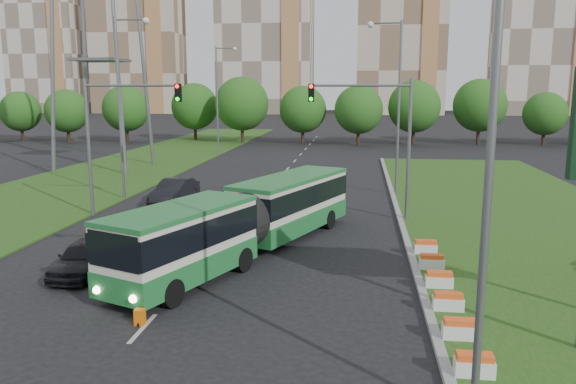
# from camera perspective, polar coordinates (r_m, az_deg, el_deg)

# --- Properties ---
(ground) EXTENTS (360.00, 360.00, 0.00)m
(ground) POSITION_cam_1_polar(r_m,az_deg,el_deg) (23.37, -2.09, -8.08)
(ground) COLOR black
(ground) RESTS_ON ground
(grass_median) EXTENTS (14.00, 60.00, 0.15)m
(grass_median) POSITION_cam_1_polar(r_m,az_deg,el_deg) (32.15, 24.02, -3.69)
(grass_median) COLOR #244914
(grass_median) RESTS_ON ground
(median_kerb) EXTENTS (0.30, 60.00, 0.18)m
(median_kerb) POSITION_cam_1_polar(r_m,az_deg,el_deg) (30.84, 11.55, -3.52)
(median_kerb) COLOR gray
(median_kerb) RESTS_ON ground
(left_verge) EXTENTS (12.00, 110.00, 0.10)m
(left_verge) POSITION_cam_1_polar(r_m,az_deg,el_deg) (52.13, -17.36, 1.84)
(left_verge) COLOR #244914
(left_verge) RESTS_ON ground
(lane_markings) EXTENTS (0.20, 100.00, 0.01)m
(lane_markings) POSITION_cam_1_polar(r_m,az_deg,el_deg) (43.02, -1.73, 0.51)
(lane_markings) COLOR #ADACA6
(lane_markings) RESTS_ON ground
(flower_planters) EXTENTS (1.10, 11.50, 0.60)m
(flower_planters) POSITION_cam_1_polar(r_m,az_deg,el_deg) (20.80, 15.51, -9.53)
(flower_planters) COLOR white
(flower_planters) RESTS_ON grass_median
(traffic_mast_median) EXTENTS (5.76, 0.32, 8.00)m
(traffic_mast_median) POSITION_cam_1_polar(r_m,az_deg,el_deg) (31.95, 9.35, 6.59)
(traffic_mast_median) COLOR slate
(traffic_mast_median) RESTS_ON ground
(traffic_mast_left) EXTENTS (5.76, 0.32, 8.00)m
(traffic_mast_left) POSITION_cam_1_polar(r_m,az_deg,el_deg) (33.95, -17.25, 6.49)
(traffic_mast_left) COLOR slate
(traffic_mast_left) RESTS_ON ground
(street_lamps) EXTENTS (36.00, 60.00, 12.00)m
(street_lamps) POSITION_cam_1_polar(r_m,az_deg,el_deg) (32.57, -4.55, 7.92)
(street_lamps) COLOR slate
(street_lamps) RESTS_ON ground
(tree_line) EXTENTS (120.00, 8.00, 9.00)m
(tree_line) POSITION_cam_1_polar(r_m,az_deg,el_deg) (77.18, 12.09, 8.05)
(tree_line) COLOR #205215
(tree_line) RESTS_ON ground
(apartment_tower_west) EXTENTS (26.00, 15.00, 48.00)m
(apartment_tower_west) POSITION_cam_1_polar(r_m,az_deg,el_deg) (185.80, -15.01, 15.22)
(apartment_tower_west) COLOR beige
(apartment_tower_west) RESTS_ON ground
(apartment_tower_cwest) EXTENTS (28.00, 15.00, 52.00)m
(apartment_tower_cwest) POSITION_cam_1_polar(r_m,az_deg,el_deg) (175.21, -2.30, 16.53)
(apartment_tower_cwest) COLOR beige
(apartment_tower_cwest) RESTS_ON ground
(apartment_tower_ceast) EXTENTS (25.00, 15.00, 50.00)m
(apartment_tower_ceast) POSITION_cam_1_polar(r_m,az_deg,el_deg) (173.13, 11.42, 16.08)
(apartment_tower_ceast) COLOR beige
(apartment_tower_ceast) RESTS_ON ground
(apartment_tower_east) EXTENTS (27.00, 15.00, 47.00)m
(apartment_tower_east) POSITION_cam_1_polar(r_m,az_deg,el_deg) (180.09, 24.63, 14.65)
(apartment_tower_east) COLOR beige
(apartment_tower_east) RESTS_ON ground
(midrise_west) EXTENTS (22.00, 14.00, 36.00)m
(midrise_west) POSITION_cam_1_polar(r_m,az_deg,el_deg) (198.43, -23.18, 12.68)
(midrise_west) COLOR beige
(midrise_west) RESTS_ON ground
(articulated_bus) EXTENTS (2.52, 16.14, 2.66)m
(articulated_bus) POSITION_cam_1_polar(r_m,az_deg,el_deg) (25.48, -4.57, -2.73)
(articulated_bus) COLOR beige
(articulated_bus) RESTS_ON ground
(car_left_near) EXTENTS (1.91, 4.25, 1.42)m
(car_left_near) POSITION_cam_1_polar(r_m,az_deg,el_deg) (24.27, -19.99, -6.25)
(car_left_near) COLOR black
(car_left_near) RESTS_ON ground
(car_left_far) EXTENTS (2.11, 4.99, 1.60)m
(car_left_far) POSITION_cam_1_polar(r_m,az_deg,el_deg) (37.49, -11.46, 0.07)
(car_left_far) COLOR black
(car_left_far) RESTS_ON ground
(pedestrian) EXTENTS (0.52, 0.67, 1.64)m
(pedestrian) POSITION_cam_1_polar(r_m,az_deg,el_deg) (20.51, -12.15, -8.58)
(pedestrian) COLOR gray
(pedestrian) RESTS_ON ground
(shopping_trolley) EXTENTS (0.31, 0.33, 0.53)m
(shopping_trolley) POSITION_cam_1_polar(r_m,az_deg,el_deg) (18.88, -14.82, -12.20)
(shopping_trolley) COLOR #D6640B
(shopping_trolley) RESTS_ON ground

